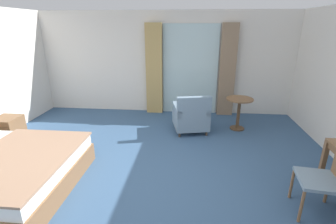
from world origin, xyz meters
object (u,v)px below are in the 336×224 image
object	(u,v)px
round_cafe_table	(239,107)
nightstand	(9,130)
desk_chair	(329,175)
armchair_by_window	(191,116)

from	to	relation	value
round_cafe_table	nightstand	bearing A→B (deg)	-165.97
nightstand	desk_chair	distance (m)	5.30
desk_chair	armchair_by_window	xyz separation A→B (m)	(-1.61, 2.31, -0.19)
nightstand	round_cafe_table	xyz separation A→B (m)	(4.52, 1.13, 0.25)
nightstand	desk_chair	world-z (taller)	desk_chair
desk_chair	armchair_by_window	world-z (taller)	desk_chair
desk_chair	round_cafe_table	size ratio (longest dim) A/B	1.36
nightstand	desk_chair	xyz separation A→B (m)	(5.10, -1.42, 0.27)
desk_chair	armchair_by_window	distance (m)	2.82
armchair_by_window	round_cafe_table	size ratio (longest dim) A/B	1.21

